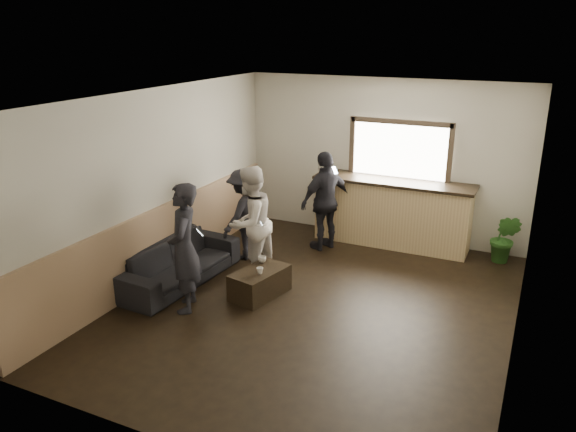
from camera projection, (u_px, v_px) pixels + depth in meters
The scene contains 12 objects.
ground at pixel (316, 306), 7.62m from camera, with size 5.00×6.00×0.01m, color black.
room_shell at pixel (266, 196), 7.44m from camera, with size 5.01×6.01×2.80m.
bar_counter at pixel (392, 209), 9.60m from camera, with size 2.70×0.68×2.13m.
sofa at pixel (177, 262), 8.26m from camera, with size 2.10×0.82×0.61m, color black.
coffee_table at pixel (260, 283), 7.87m from camera, with size 0.48×0.86×0.38m, color black.
cup_a at pixel (262, 259), 8.06m from camera, with size 0.11×0.11×0.09m, color silver.
cup_b at pixel (260, 271), 7.69m from camera, with size 0.09×0.09×0.09m, color silver.
potted_plant at pixel (505, 239), 8.90m from camera, with size 0.45×0.36×0.82m, color #2D6623.
person_a at pixel (184, 248), 7.29m from camera, with size 0.66×0.75×1.74m.
person_b at pixel (250, 223), 8.30m from camera, with size 0.79×0.93×1.70m.
person_c at pixel (245, 214), 9.00m from camera, with size 0.69×1.04×1.49m.
person_d at pixel (326, 201), 9.35m from camera, with size 0.84×1.06×1.68m.
Camera 1 is at (2.55, -6.33, 3.61)m, focal length 35.00 mm.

